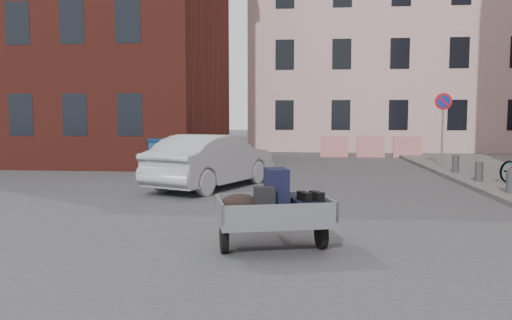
# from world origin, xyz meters

# --- Properties ---
(ground) EXTENTS (120.00, 120.00, 0.00)m
(ground) POSITION_xyz_m (0.00, 0.00, 0.00)
(ground) COLOR #38383A
(ground) RESTS_ON ground
(building_brick) EXTENTS (12.00, 10.00, 14.00)m
(building_brick) POSITION_xyz_m (-9.00, 13.00, 7.00)
(building_brick) COLOR #591E16
(building_brick) RESTS_ON ground
(building_pink) EXTENTS (16.00, 8.00, 14.00)m
(building_pink) POSITION_xyz_m (6.00, 22.00, 7.00)
(building_pink) COLOR #CFA69F
(building_pink) RESTS_ON ground
(no_parking_sign) EXTENTS (0.60, 0.09, 2.65)m
(no_parking_sign) POSITION_xyz_m (6.00, 9.48, 2.01)
(no_parking_sign) COLOR gray
(no_parking_sign) RESTS_ON sidewalk
(bollards) EXTENTS (0.22, 9.02, 0.55)m
(bollards) POSITION_xyz_m (6.00, 3.40, 0.40)
(bollards) COLOR #3A3A3D
(bollards) RESTS_ON sidewalk
(barriers) EXTENTS (4.70, 0.18, 1.00)m
(barriers) POSITION_xyz_m (4.20, 15.00, 0.50)
(barriers) COLOR red
(barriers) RESTS_ON ground
(trailer) EXTENTS (1.83, 1.96, 1.20)m
(trailer) POSITION_xyz_m (0.63, -1.84, 0.61)
(trailer) COLOR black
(trailer) RESTS_ON ground
(dumpster) EXTENTS (3.13, 2.36, 1.17)m
(dumpster) POSITION_xyz_m (-3.19, 8.72, 0.59)
(dumpster) COLOR #1D4A8C
(dumpster) RESTS_ON ground
(silver_car) EXTENTS (3.16, 4.68, 1.46)m
(silver_car) POSITION_xyz_m (-1.41, 4.44, 0.73)
(silver_car) COLOR #9DA0A4
(silver_car) RESTS_ON ground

